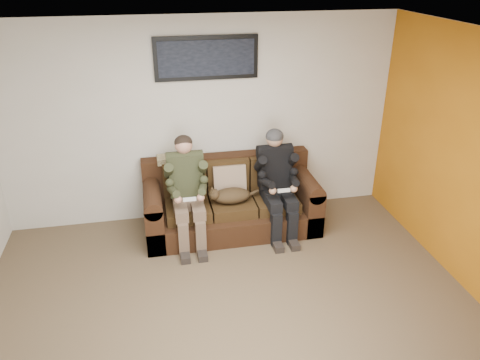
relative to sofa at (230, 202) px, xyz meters
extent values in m
plane|color=brown|center=(-0.28, -1.83, -0.33)|extent=(5.00, 5.00, 0.00)
plane|color=silver|center=(-0.28, -1.83, 2.27)|extent=(5.00, 5.00, 0.00)
plane|color=beige|center=(-0.28, 0.42, 0.97)|extent=(5.00, 0.00, 5.00)
cube|color=#321B0F|center=(0.00, -0.08, -0.19)|extent=(2.16, 0.93, 0.30)
cube|color=#321B0F|center=(0.00, 0.29, 0.26)|extent=(2.16, 0.20, 0.59)
cube|color=#321B0F|center=(-0.97, -0.08, -0.04)|extent=(0.22, 0.93, 0.59)
cube|color=#321B0F|center=(0.97, -0.08, -0.04)|extent=(0.22, 0.93, 0.59)
cylinder|color=#321B0F|center=(-0.97, -0.08, 0.26)|extent=(0.22, 0.93, 0.22)
cylinder|color=#321B0F|center=(0.97, -0.08, 0.26)|extent=(0.22, 0.93, 0.22)
cube|color=#382511|center=(-0.56, -0.13, 0.03)|extent=(0.54, 0.59, 0.14)
cube|color=#382511|center=(-0.56, 0.15, 0.31)|extent=(0.54, 0.14, 0.43)
cube|color=#382511|center=(0.00, -0.13, 0.03)|extent=(0.54, 0.59, 0.14)
cube|color=#382511|center=(0.00, 0.15, 0.31)|extent=(0.54, 0.14, 0.43)
cube|color=#382511|center=(0.56, -0.13, 0.03)|extent=(0.54, 0.59, 0.14)
cube|color=#382511|center=(0.56, 0.15, 0.31)|extent=(0.54, 0.14, 0.43)
cube|color=#967A62|center=(0.00, 0.04, 0.30)|extent=(0.41, 0.20, 0.41)
cube|color=#B9B088|center=(-0.66, 0.27, 0.55)|extent=(0.44, 0.22, 0.08)
cube|color=brown|center=(-0.56, -0.16, 0.17)|extent=(0.36, 0.30, 0.14)
cube|color=#30341F|center=(-0.56, -0.06, 0.47)|extent=(0.40, 0.30, 0.53)
cylinder|color=#30341F|center=(-0.56, -0.04, 0.68)|extent=(0.44, 0.18, 0.18)
sphere|color=tan|center=(-0.56, -0.02, 0.84)|extent=(0.21, 0.21, 0.21)
cube|color=brown|center=(-0.66, -0.36, 0.16)|extent=(0.15, 0.42, 0.13)
cube|color=brown|center=(-0.46, -0.36, 0.16)|extent=(0.15, 0.42, 0.13)
cube|color=brown|center=(-0.66, -0.56, -0.12)|extent=(0.12, 0.13, 0.43)
cube|color=brown|center=(-0.46, -0.56, -0.12)|extent=(0.12, 0.13, 0.43)
cube|color=black|center=(-0.66, -0.64, -0.29)|extent=(0.11, 0.26, 0.08)
cube|color=black|center=(-0.46, -0.64, -0.29)|extent=(0.11, 0.26, 0.08)
cylinder|color=#30341F|center=(-0.76, -0.13, 0.57)|extent=(0.11, 0.30, 0.28)
cylinder|color=#30341F|center=(-0.36, -0.13, 0.57)|extent=(0.11, 0.30, 0.28)
cylinder|color=#30341F|center=(-0.73, -0.35, 0.41)|extent=(0.14, 0.32, 0.15)
cylinder|color=#30341F|center=(-0.39, -0.35, 0.41)|extent=(0.14, 0.32, 0.15)
sphere|color=tan|center=(-0.69, -0.47, 0.36)|extent=(0.09, 0.09, 0.09)
sphere|color=tan|center=(-0.43, -0.47, 0.36)|extent=(0.09, 0.09, 0.09)
cube|color=white|center=(-0.56, -0.49, 0.36)|extent=(0.15, 0.04, 0.03)
ellipsoid|color=black|center=(-0.56, 0.00, 0.87)|extent=(0.22, 0.22, 0.17)
cube|color=black|center=(0.56, -0.16, 0.17)|extent=(0.36, 0.30, 0.14)
cube|color=black|center=(0.56, -0.06, 0.47)|extent=(0.40, 0.30, 0.53)
cylinder|color=black|center=(0.56, -0.04, 0.68)|extent=(0.44, 0.18, 0.18)
sphere|color=tan|center=(0.56, -0.02, 0.84)|extent=(0.21, 0.21, 0.21)
cube|color=black|center=(0.46, -0.36, 0.16)|extent=(0.15, 0.42, 0.13)
cube|color=black|center=(0.66, -0.36, 0.16)|extent=(0.15, 0.42, 0.13)
cube|color=black|center=(0.46, -0.56, -0.12)|extent=(0.12, 0.13, 0.43)
cube|color=black|center=(0.66, -0.56, -0.12)|extent=(0.12, 0.13, 0.43)
cube|color=black|center=(0.46, -0.64, -0.29)|extent=(0.11, 0.26, 0.08)
cube|color=black|center=(0.66, -0.64, -0.29)|extent=(0.11, 0.26, 0.08)
cylinder|color=black|center=(0.36, -0.13, 0.57)|extent=(0.11, 0.30, 0.28)
cylinder|color=black|center=(0.76, -0.13, 0.57)|extent=(0.11, 0.30, 0.28)
cylinder|color=black|center=(0.39, -0.35, 0.41)|extent=(0.14, 0.32, 0.15)
cylinder|color=black|center=(0.73, -0.35, 0.41)|extent=(0.14, 0.32, 0.15)
sphere|color=tan|center=(0.43, -0.47, 0.36)|extent=(0.09, 0.09, 0.09)
sphere|color=tan|center=(0.69, -0.47, 0.36)|extent=(0.09, 0.09, 0.09)
cube|color=white|center=(0.56, -0.49, 0.36)|extent=(0.15, 0.04, 0.03)
ellipsoid|color=black|center=(0.56, -0.02, 0.87)|extent=(0.22, 0.22, 0.19)
ellipsoid|color=#4C371E|center=(-0.02, -0.18, 0.19)|extent=(0.47, 0.26, 0.19)
sphere|color=#4C371E|center=(-0.24, -0.21, 0.25)|extent=(0.14, 0.14, 0.14)
cone|color=#4C371E|center=(-0.26, -0.25, 0.32)|extent=(0.04, 0.04, 0.04)
cone|color=#4C371E|center=(-0.26, -0.18, 0.32)|extent=(0.04, 0.04, 0.04)
cylinder|color=#4C371E|center=(0.22, -0.13, 0.16)|extent=(0.26, 0.13, 0.08)
cube|color=black|center=(-0.20, 0.39, 1.77)|extent=(1.25, 0.04, 0.52)
cube|color=black|center=(-0.20, 0.37, 1.77)|extent=(1.15, 0.01, 0.42)
camera|label=1|loc=(-0.93, -5.20, 2.86)|focal=35.00mm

